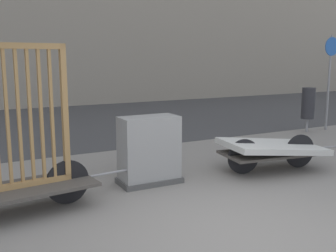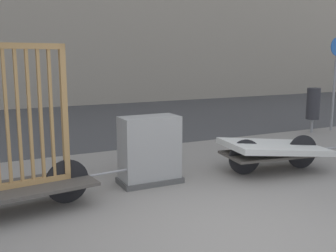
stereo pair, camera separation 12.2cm
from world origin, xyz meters
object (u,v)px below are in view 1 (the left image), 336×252
(bike_cart_with_mattress, at_px, (273,149))
(utility_cabinet, at_px, (149,153))
(sign_post, at_px, (330,71))
(trash_bin, at_px, (308,104))
(bike_cart_with_bedframe, at_px, (22,162))

(bike_cart_with_mattress, bearing_deg, utility_cabinet, 177.86)
(bike_cart_with_mattress, xyz_separation_m, sign_post, (3.90, 2.25, 1.15))
(trash_bin, xyz_separation_m, sign_post, (0.69, -0.01, 0.80))
(utility_cabinet, distance_m, sign_post, 6.39)
(bike_cart_with_bedframe, height_order, utility_cabinet, bike_cart_with_bedframe)
(bike_cart_with_mattress, bearing_deg, sign_post, 37.36)
(bike_cart_with_bedframe, xyz_separation_m, bike_cart_with_mattress, (3.95, -0.00, -0.27))
(trash_bin, height_order, sign_post, sign_post)
(bike_cart_with_bedframe, bearing_deg, bike_cart_with_mattress, -7.27)
(bike_cart_with_mattress, distance_m, trash_bin, 3.94)
(sign_post, bearing_deg, utility_cabinet, -162.52)
(utility_cabinet, xyz_separation_m, trash_bin, (5.32, 1.90, 0.26))
(bike_cart_with_mattress, relative_size, trash_bin, 2.16)
(bike_cart_with_mattress, height_order, trash_bin, trash_bin)
(trash_bin, bearing_deg, utility_cabinet, -160.34)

